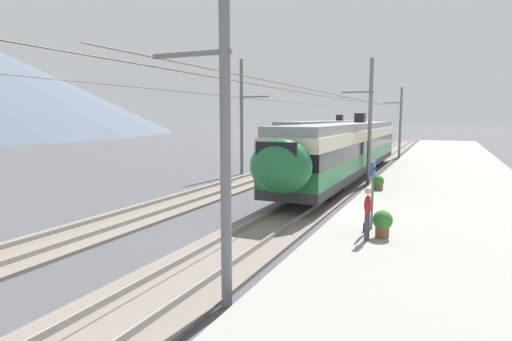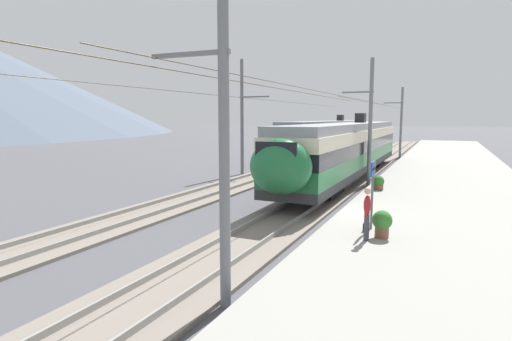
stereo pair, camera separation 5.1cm
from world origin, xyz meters
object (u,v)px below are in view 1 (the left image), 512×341
at_px(catenary_mast_east, 399,121).
at_px(train_far_track, 329,136).
at_px(potted_plant_by_shelter, 383,222).
at_px(catenary_mast_mid, 368,120).
at_px(catenary_mast_far_side, 243,116).
at_px(catenary_mast_west, 221,116).
at_px(platform_sign, 373,180).
at_px(train_near_platform, 347,148).
at_px(passenger_walking, 368,211).
at_px(handbag_beside_passenger, 366,227).
at_px(potted_plant_platform_edge, 378,182).

bearing_deg(catenary_mast_east, train_far_track, 90.10).
bearing_deg(potted_plant_by_shelter, catenary_mast_mid, 11.75).
height_order(train_far_track, catenary_mast_far_side, catenary_mast_far_side).
relative_size(catenary_mast_west, potted_plant_by_shelter, 46.84).
xyz_separation_m(platform_sign, potted_plant_by_shelter, (-1.00, -0.50, -1.21)).
bearing_deg(catenary_mast_far_side, catenary_mast_mid, -98.23).
height_order(catenary_mast_east, catenary_mast_far_side, catenary_mast_far_side).
bearing_deg(train_near_platform, platform_sign, -164.30).
xyz_separation_m(train_near_platform, potted_plant_by_shelter, (-14.33, -4.24, -1.34)).
height_order(train_far_track, passenger_walking, train_far_track).
bearing_deg(platform_sign, catenary_mast_mid, 10.42).
relative_size(train_far_track, potted_plant_by_shelter, 33.71).
bearing_deg(potted_plant_by_shelter, catenary_mast_east, 4.79).
bearing_deg(train_near_platform, train_far_track, 18.05).
bearing_deg(handbag_beside_passenger, train_far_track, 16.69).
bearing_deg(catenary_mast_far_side, passenger_walking, -141.95).
xyz_separation_m(catenary_mast_east, passenger_walking, (-32.72, -2.29, -2.53)).
xyz_separation_m(catenary_mast_mid, catenary_mast_far_side, (1.34, 9.28, 0.27)).
relative_size(catenary_mast_west, potted_plant_platform_edge, 54.67).
relative_size(train_near_platform, platform_sign, 11.21).
distance_m(platform_sign, handbag_beside_passenger, 1.63).
distance_m(catenary_mast_far_side, potted_plant_platform_edge, 12.21).
bearing_deg(potted_plant_by_shelter, catenary_mast_far_side, 39.94).
xyz_separation_m(catenary_mast_east, potted_plant_platform_edge, (-22.98, -1.26, -3.06)).
distance_m(train_near_platform, potted_plant_platform_edge, 5.97).
xyz_separation_m(handbag_beside_passenger, potted_plant_by_shelter, (-0.62, -0.60, 0.37)).
relative_size(catenary_mast_east, handbag_beside_passenger, 103.15).
xyz_separation_m(catenary_mast_west, passenger_walking, (5.31, -2.28, -2.94)).
relative_size(train_far_track, passenger_walking, 17.85).
relative_size(train_near_platform, train_far_track, 0.88).
xyz_separation_m(passenger_walking, handbag_beside_passenger, (1.10, 0.19, -0.80)).
height_order(catenary_mast_west, catenary_mast_far_side, catenary_mast_far_side).
height_order(catenary_mast_west, platform_sign, catenary_mast_west).
bearing_deg(train_far_track, passenger_walking, -163.53).
bearing_deg(catenary_mast_west, catenary_mast_east, 0.02).
bearing_deg(passenger_walking, train_far_track, 16.47).
distance_m(catenary_mast_west, potted_plant_platform_edge, 15.50).
distance_m(catenary_mast_mid, potted_plant_platform_edge, 5.11).
bearing_deg(passenger_walking, potted_plant_platform_edge, 6.07).
relative_size(train_far_track, catenary_mast_far_side, 0.72).
distance_m(catenary_mast_west, catenary_mast_east, 38.04).
bearing_deg(potted_plant_by_shelter, train_far_track, 17.36).
bearing_deg(catenary_mast_west, platform_sign, -17.91).
height_order(catenary_mast_east, potted_plant_platform_edge, catenary_mast_east).
height_order(train_far_track, handbag_beside_passenger, train_far_track).
bearing_deg(passenger_walking, handbag_beside_passenger, 9.90).
distance_m(train_near_platform, potted_plant_by_shelter, 15.01).
bearing_deg(catenary_mast_mid, catenary_mast_east, 0.02).
bearing_deg(passenger_walking, catenary_mast_mid, 9.66).
height_order(catenary_mast_east, platform_sign, catenary_mast_east).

